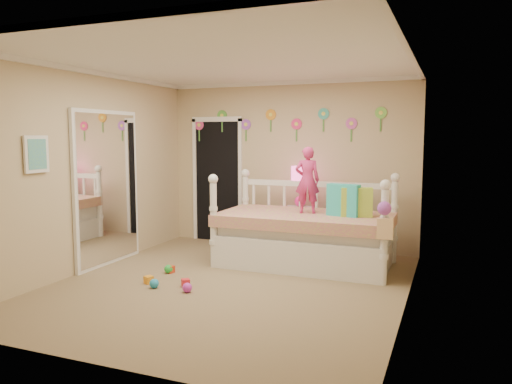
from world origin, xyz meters
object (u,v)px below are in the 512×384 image
at_px(child, 307,180).
at_px(nightstand, 300,229).
at_px(daybed, 305,219).
at_px(table_lamp, 300,180).

height_order(child, nightstand, child).
distance_m(daybed, nightstand, 0.83).
height_order(child, table_lamp, child).
bearing_deg(nightstand, child, -76.25).
relative_size(daybed, child, 2.61).
distance_m(nightstand, table_lamp, 0.75).
bearing_deg(table_lamp, daybed, -68.09).
relative_size(child, nightstand, 1.31).
distance_m(daybed, child, 0.52).
distance_m(child, nightstand, 1.11).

